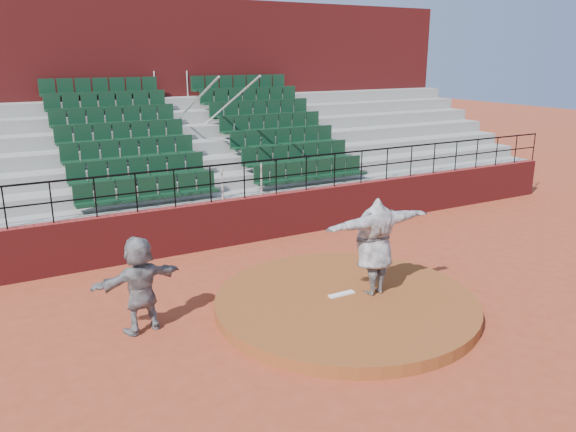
% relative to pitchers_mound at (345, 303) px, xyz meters
% --- Properties ---
extents(ground, '(90.00, 90.00, 0.00)m').
position_rel_pitchers_mound_xyz_m(ground, '(0.00, 0.00, -0.12)').
color(ground, '#9D3D23').
rests_on(ground, ground).
extents(pitchers_mound, '(5.50, 5.50, 0.25)m').
position_rel_pitchers_mound_xyz_m(pitchers_mound, '(0.00, 0.00, 0.00)').
color(pitchers_mound, brown).
rests_on(pitchers_mound, ground).
extents(pitching_rubber, '(0.60, 0.15, 0.03)m').
position_rel_pitchers_mound_xyz_m(pitching_rubber, '(0.00, 0.15, 0.14)').
color(pitching_rubber, white).
rests_on(pitching_rubber, pitchers_mound).
extents(boundary_wall, '(24.00, 0.30, 1.30)m').
position_rel_pitchers_mound_xyz_m(boundary_wall, '(0.00, 5.00, 0.53)').
color(boundary_wall, maroon).
rests_on(boundary_wall, ground).
extents(wall_railing, '(24.04, 0.05, 1.03)m').
position_rel_pitchers_mound_xyz_m(wall_railing, '(0.00, 5.00, 1.90)').
color(wall_railing, black).
rests_on(wall_railing, boundary_wall).
extents(seating_deck, '(24.00, 5.97, 4.63)m').
position_rel_pitchers_mound_xyz_m(seating_deck, '(0.00, 8.64, 1.33)').
color(seating_deck, gray).
rests_on(seating_deck, ground).
extents(press_box_facade, '(24.00, 3.00, 7.10)m').
position_rel_pitchers_mound_xyz_m(press_box_facade, '(0.00, 12.60, 3.43)').
color(press_box_facade, maroon).
rests_on(press_box_facade, ground).
extents(pitcher, '(2.58, 0.73, 2.09)m').
position_rel_pitchers_mound_xyz_m(pitcher, '(0.65, -0.08, 1.17)').
color(pitcher, black).
rests_on(pitcher, pitchers_mound).
extents(fielder, '(1.84, 0.83, 1.92)m').
position_rel_pitchers_mound_xyz_m(fielder, '(-3.99, 1.10, 0.83)').
color(fielder, black).
rests_on(fielder, ground).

